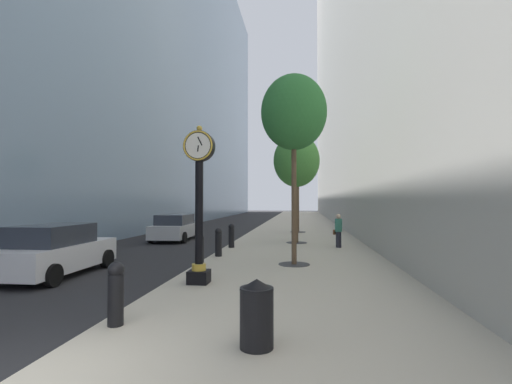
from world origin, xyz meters
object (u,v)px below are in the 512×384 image
(trash_bin, at_px, (257,312))
(car_silver_mid, at_px, (176,227))
(street_tree_mid_near, at_px, (296,161))
(street_tree_mid_far, at_px, (298,163))
(bollard_nearest, at_px, (116,292))
(bollard_fifth, at_px, (231,235))
(bollard_third, at_px, (200,251))
(street_tree_near, at_px, (294,113))
(car_white_near, at_px, (56,251))
(pedestrian_walking, at_px, (338,230))
(street_clock, at_px, (199,196))
(bollard_fourth, at_px, (218,241))

(trash_bin, bearing_deg, car_silver_mid, 113.70)
(street_tree_mid_near, relative_size, trash_bin, 5.53)
(street_tree_mid_far, bearing_deg, bollard_nearest, -98.81)
(bollard_fifth, xyz_separation_m, street_tree_mid_far, (3.07, 8.93, 4.33))
(bollard_third, height_order, street_tree_mid_far, street_tree_mid_far)
(street_tree_near, height_order, car_white_near, street_tree_near)
(pedestrian_walking, bearing_deg, street_tree_mid_far, 103.74)
(trash_bin, bearing_deg, bollard_nearest, 165.86)
(street_tree_near, height_order, street_tree_mid_far, street_tree_near)
(bollard_nearest, xyz_separation_m, bollard_third, (0.00, 5.45, 0.00))
(car_white_near, bearing_deg, pedestrian_walking, 36.84)
(bollard_nearest, bearing_deg, bollard_fifth, 90.00)
(trash_bin, xyz_separation_m, pedestrian_walking, (2.44, 12.26, 0.30))
(street_tree_mid_near, height_order, car_silver_mid, street_tree_mid_near)
(street_clock, xyz_separation_m, bollard_fourth, (-0.56, 4.75, -1.77))
(bollard_third, distance_m, car_silver_mid, 10.35)
(street_clock, height_order, street_tree_near, street_tree_near)
(bollard_third, relative_size, street_tree_mid_far, 0.19)
(street_clock, relative_size, bollard_nearest, 3.76)
(trash_bin, bearing_deg, street_tree_mid_near, 88.26)
(bollard_third, bearing_deg, trash_bin, -66.56)
(street_tree_near, relative_size, pedestrian_walking, 4.20)
(street_clock, height_order, pedestrian_walking, street_clock)
(bollard_third, distance_m, street_tree_mid_far, 15.33)
(street_clock, relative_size, car_white_near, 1.00)
(bollard_fifth, height_order, street_tree_mid_far, street_tree_mid_far)
(pedestrian_walking, bearing_deg, bollard_fourth, -146.14)
(street_tree_mid_far, height_order, car_white_near, street_tree_mid_far)
(street_tree_mid_far, relative_size, trash_bin, 5.91)
(street_clock, relative_size, car_silver_mid, 0.91)
(street_tree_mid_near, height_order, car_white_near, street_tree_mid_near)
(bollard_nearest, relative_size, street_tree_mid_far, 0.19)
(street_tree_mid_near, xyz_separation_m, car_white_near, (-7.50, -8.78, -3.71))
(trash_bin, distance_m, car_white_near, 8.74)
(street_clock, bearing_deg, bollard_third, 105.34)
(bollard_fourth, bearing_deg, street_tree_mid_near, 58.76)
(street_tree_near, bearing_deg, car_silver_mid, 131.32)
(street_tree_near, xyz_separation_m, car_white_near, (-7.50, -2.19, -4.70))
(street_tree_near, bearing_deg, bollard_fifth, 125.90)
(bollard_fourth, bearing_deg, bollard_nearest, -90.00)
(car_silver_mid, bearing_deg, bollard_nearest, -74.31)
(bollard_nearest, distance_m, car_white_near, 6.28)
(pedestrian_walking, relative_size, car_silver_mid, 0.34)
(street_tree_near, distance_m, trash_bin, 8.77)
(pedestrian_walking, distance_m, car_silver_mid, 9.86)
(bollard_third, distance_m, pedestrian_walking, 7.98)
(street_tree_mid_far, bearing_deg, street_tree_near, -90.00)
(bollard_third, bearing_deg, car_silver_mid, 113.87)
(street_clock, height_order, trash_bin, street_clock)
(bollard_third, distance_m, car_white_near, 4.53)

